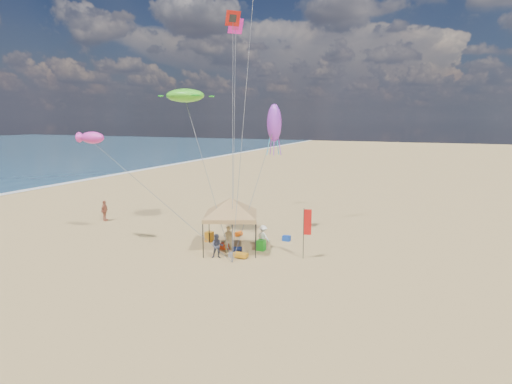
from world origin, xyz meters
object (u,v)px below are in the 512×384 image
canopy_tent (231,200)px  beach_cart (240,255)px  cooler_red (225,246)px  chair_green (261,245)px  person_near_a (228,239)px  person_near_c (263,237)px  cooler_blue (286,238)px  person_near_b (217,246)px  person_far_a (105,211)px  feather_flag (306,225)px  chair_yellow (209,237)px

canopy_tent → beach_cart: 3.67m
cooler_red → chair_green: (2.37, 0.68, 0.16)m
cooler_red → person_near_a: size_ratio=0.30×
canopy_tent → person_near_c: canopy_tent is taller
cooler_blue → person_near_c: bearing=-112.4°
person_near_b → person_near_a: bearing=60.3°
cooler_blue → person_near_c: person_near_c is taller
person_near_b → beach_cart: bearing=-1.5°
person_near_a → person_far_a: 14.10m
chair_green → person_near_a: 2.26m
beach_cart → person_far_a: size_ratio=0.51×
beach_cart → person_near_b: person_near_b is taller
canopy_tent → feather_flag: size_ratio=1.91×
canopy_tent → person_far_a: bearing=166.8°
chair_green → beach_cart: 2.09m
canopy_tent → person_near_b: bearing=-92.1°
person_near_b → person_near_c: bearing=35.2°
person_near_a → person_far_a: size_ratio=1.01×
canopy_tent → person_near_c: (1.77, 1.28, -2.62)m
cooler_red → beach_cart: cooler_red is taller
person_near_a → person_near_c: bearing=-166.2°
beach_cart → chair_green: bearing=73.5°
canopy_tent → chair_green: canopy_tent is taller
cooler_red → person_near_c: person_near_c is taller
feather_flag → chair_yellow: (-7.39, 0.97, -1.79)m
chair_yellow → person_near_c: (4.10, 0.08, 0.43)m
canopy_tent → person_far_a: size_ratio=3.47×
cooler_blue → person_far_a: person_far_a is taller
feather_flag → beach_cart: bearing=-158.6°
beach_cart → person_near_b: bearing=-157.4°
chair_green → cooler_blue: bearing=73.2°
cooler_blue → chair_yellow: (-5.00, -2.27, 0.16)m
person_far_a → chair_yellow: bearing=-115.6°
feather_flag → chair_yellow: feather_flag is taller
beach_cart → cooler_red: bearing=143.4°
chair_yellow → person_near_a: 2.99m
cooler_red → beach_cart: (1.78, -1.32, 0.01)m
canopy_tent → cooler_blue: size_ratio=11.35×
chair_yellow → person_near_b: (2.26, -3.01, 0.42)m
person_near_b → person_near_c: (1.84, 3.10, 0.01)m
canopy_tent → person_far_a: canopy_tent is taller
cooler_blue → person_far_a: (-16.22, -0.30, 0.69)m
feather_flag → person_near_a: bearing=-171.4°
cooler_red → cooler_blue: bearing=46.9°
cooler_red → cooler_blue: (3.19, 3.42, 0.00)m
beach_cart → person_near_a: person_near_a is taller
canopy_tent → feather_flag: (5.07, 0.23, -1.27)m
feather_flag → person_near_a: (-5.01, -0.75, -1.25)m
chair_yellow → beach_cart: bearing=-34.5°
chair_yellow → canopy_tent: bearing=-27.3°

